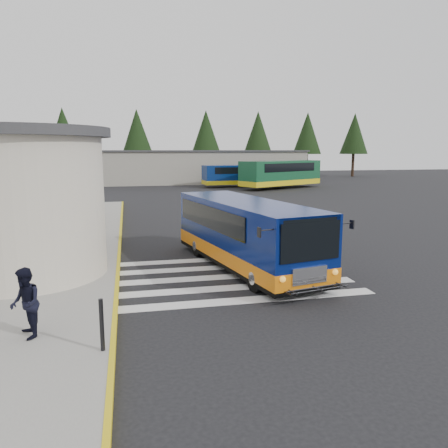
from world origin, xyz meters
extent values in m
plane|color=black|center=(0.00, 0.00, 0.00)|extent=(140.00, 140.00, 0.00)
cube|color=yellow|center=(-4.05, 4.00, 0.08)|extent=(0.12, 34.00, 0.16)
cylinder|color=beige|center=(-7.00, 0.50, 2.40)|extent=(5.20, 5.20, 4.50)
cylinder|color=#38383A|center=(-7.00, 0.50, 4.80)|extent=(5.80, 5.80, 0.30)
cube|color=black|center=(-6.48, 5.00, 1.25)|extent=(0.08, 1.20, 2.20)
cube|color=#38383A|center=(-6.00, 5.00, 2.55)|extent=(1.20, 1.80, 0.12)
cube|color=silver|center=(-0.50, -3.20, 0.01)|extent=(8.00, 0.55, 0.01)
cube|color=silver|center=(-0.50, -2.00, 0.01)|extent=(8.00, 0.55, 0.01)
cube|color=silver|center=(-0.50, -0.80, 0.01)|extent=(8.00, 0.55, 0.01)
cube|color=silver|center=(-0.50, 0.40, 0.01)|extent=(8.00, 0.55, 0.01)
cube|color=silver|center=(-0.50, 1.60, 0.01)|extent=(8.00, 0.55, 0.01)
cube|color=gray|center=(6.00, 42.00, 2.00)|extent=(26.00, 8.00, 4.00)
cube|color=#38383A|center=(6.00, 42.00, 4.10)|extent=(26.40, 8.40, 0.20)
cylinder|color=black|center=(-12.00, 50.00, 1.80)|extent=(0.44, 0.44, 3.60)
cone|color=black|center=(-12.00, 50.00, 6.80)|extent=(4.40, 4.40, 6.40)
cylinder|color=black|center=(-2.00, 50.00, 1.80)|extent=(0.44, 0.44, 3.60)
cone|color=black|center=(-2.00, 50.00, 6.80)|extent=(4.40, 4.40, 6.40)
cylinder|color=black|center=(8.00, 50.00, 1.80)|extent=(0.44, 0.44, 3.60)
cone|color=black|center=(8.00, 50.00, 6.80)|extent=(4.40, 4.40, 6.40)
cylinder|color=black|center=(16.00, 50.00, 1.80)|extent=(0.44, 0.44, 3.60)
cone|color=black|center=(16.00, 50.00, 6.80)|extent=(4.40, 4.40, 6.40)
cylinder|color=black|center=(24.00, 50.00, 1.80)|extent=(0.44, 0.44, 3.60)
cone|color=black|center=(24.00, 50.00, 6.80)|extent=(4.40, 4.40, 6.40)
cylinder|color=black|center=(32.00, 50.00, 1.80)|extent=(0.44, 0.44, 3.60)
cone|color=black|center=(32.00, 50.00, 6.80)|extent=(4.40, 4.40, 6.40)
cube|color=#071658|center=(0.49, 0.29, 1.40)|extent=(3.77, 8.26, 2.08)
cube|color=orange|center=(0.49, 0.29, 0.60)|extent=(3.81, 8.29, 0.50)
cube|color=black|center=(0.49, 0.29, 0.31)|extent=(3.80, 8.28, 0.19)
cube|color=black|center=(1.30, -3.63, 1.73)|extent=(1.92, 0.44, 1.11)
cube|color=silver|center=(1.30, -3.64, 0.75)|extent=(1.14, 0.28, 0.49)
cube|color=black|center=(-0.76, 0.76, 1.82)|extent=(1.22, 5.74, 0.80)
cube|color=black|center=(1.45, 1.21, 1.82)|extent=(1.22, 5.74, 0.80)
cylinder|color=black|center=(0.07, -2.51, 0.43)|extent=(0.43, 0.89, 0.85)
cylinder|color=black|center=(1.98, -2.11, 0.43)|extent=(0.43, 0.89, 0.85)
cylinder|color=black|center=(-0.93, 2.35, 0.43)|extent=(0.43, 0.89, 0.85)
cylinder|color=black|center=(0.98, 2.75, 0.43)|extent=(0.43, 0.89, 0.85)
cube|color=black|center=(-0.25, -3.79, 2.08)|extent=(0.08, 0.17, 0.27)
cube|color=black|center=(2.79, -3.17, 2.08)|extent=(0.08, 0.17, 0.27)
imported|color=black|center=(-5.47, -1.10, 0.95)|extent=(0.44, 0.62, 1.59)
imported|color=black|center=(-5.89, -4.88, 0.94)|extent=(0.82, 0.92, 1.57)
cylinder|color=black|center=(-4.24, -5.89, 0.70)|extent=(0.09, 0.09, 1.11)
cube|color=navy|center=(9.07, 34.68, 1.43)|extent=(8.50, 3.11, 2.13)
cube|color=yellow|center=(9.07, 34.68, 0.57)|extent=(8.53, 3.14, 0.46)
cube|color=black|center=(9.07, 34.68, 1.94)|extent=(6.67, 2.98, 0.74)
cube|color=#134A2A|center=(13.09, 31.47, 1.75)|extent=(10.35, 7.13, 2.60)
cube|color=yellow|center=(13.09, 31.47, 0.70)|extent=(10.40, 7.18, 0.57)
cube|color=black|center=(13.09, 31.47, 2.37)|extent=(8.36, 6.16, 0.90)
camera|label=1|loc=(-3.62, -14.69, 4.24)|focal=35.00mm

